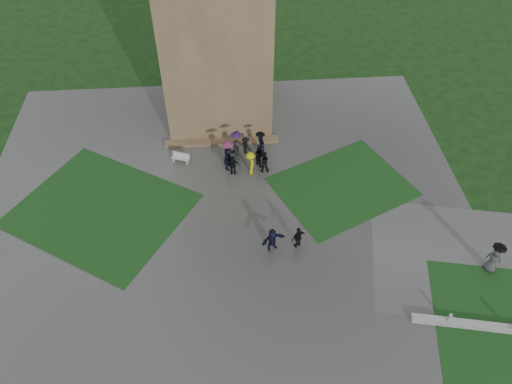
{
  "coord_description": "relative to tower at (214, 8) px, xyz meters",
  "views": [
    {
      "loc": [
        0.38,
        -19.97,
        25.29
      ],
      "look_at": [
        2.18,
        3.76,
        1.2
      ],
      "focal_mm": 35.0,
      "sensor_mm": 36.0,
      "label": 1
    }
  ],
  "objects": [
    {
      "name": "pedestrian_mid",
      "position": [
        2.92,
        -15.19,
        -8.11
      ],
      "size": [
        1.71,
        1.15,
        1.74
      ],
      "primitive_type": "imported",
      "rotation": [
        0.0,
        0.0,
        0.39
      ],
      "color": "black",
      "rests_on": "plaza"
    },
    {
      "name": "lawn_inset_right",
      "position": [
        8.5,
        -10.0,
        -8.97
      ],
      "size": [
        11.12,
        10.15,
        0.01
      ],
      "primitive_type": "cube",
      "rotation": [
        0.0,
        0.0,
        0.44
      ],
      "color": "#123413",
      "rests_on": "plaza"
    },
    {
      "name": "visitor_cluster",
      "position": [
        1.52,
        -7.14,
        -7.96
      ],
      "size": [
        3.67,
        3.46,
        2.45
      ],
      "color": "black",
      "rests_on": "plaza"
    },
    {
      "name": "tower",
      "position": [
        0.0,
        0.0,
        0.0
      ],
      "size": [
        8.0,
        8.0,
        18.0
      ],
      "primitive_type": "cube",
      "color": "brown",
      "rests_on": "ground"
    },
    {
      "name": "ground",
      "position": [
        0.0,
        -15.0,
        -9.0
      ],
      "size": [
        120.0,
        120.0,
        0.0
      ],
      "primitive_type": "plane",
      "color": "black"
    },
    {
      "name": "plaza",
      "position": [
        0.0,
        -13.0,
        -8.99
      ],
      "size": [
        34.0,
        34.0,
        0.02
      ],
      "primitive_type": "cube",
      "color": "#393936",
      "rests_on": "ground"
    },
    {
      "name": "tower_plinth",
      "position": [
        0.0,
        -4.4,
        -8.87
      ],
      "size": [
        9.0,
        0.8,
        0.22
      ],
      "primitive_type": "cube",
      "color": "brown",
      "rests_on": "plaza"
    },
    {
      "name": "pedestrian_path",
      "position": [
        16.09,
        -17.85,
        -7.74
      ],
      "size": [
        1.13,
        1.13,
        2.34
      ],
      "color": "#3E3D42",
      "rests_on": "path"
    },
    {
      "name": "bench",
      "position": [
        -3.14,
        -6.41,
        -8.58
      ],
      "size": [
        1.42,
        0.87,
        0.79
      ],
      "rotation": [
        0.0,
        0.0,
        -0.36
      ],
      "color": "#B7B7B2",
      "rests_on": "plaza"
    },
    {
      "name": "lawn_inset_left",
      "position": [
        -8.5,
        -11.0,
        -8.97
      ],
      "size": [
        14.1,
        13.46,
        0.01
      ],
      "primitive_type": "cube",
      "rotation": [
        0.0,
        0.0,
        -0.56
      ],
      "color": "#123413",
      "rests_on": "plaza"
    },
    {
      "name": "pedestrian_near",
      "position": [
        4.58,
        -15.13,
        -8.13
      ],
      "size": [
        1.14,
        0.97,
        1.7
      ],
      "primitive_type": "imported",
      "rotation": [
        0.0,
        0.0,
        3.63
      ],
      "color": "black",
      "rests_on": "plaza"
    }
  ]
}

